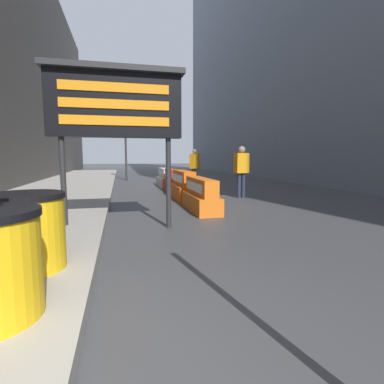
{
  "coord_description": "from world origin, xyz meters",
  "views": [
    {
      "loc": [
        0.32,
        -1.71,
        1.41
      ],
      "look_at": [
        2.21,
        6.15,
        0.45
      ],
      "focal_mm": 28.0,
      "sensor_mm": 36.0,
      "label": 1
    }
  ],
  "objects_px": {
    "barrel_drum_middle": "(26,231)",
    "message_board": "(116,105)",
    "pedestrian_passerby": "(195,164)",
    "jersey_barrier_orange_far": "(183,187)",
    "jersey_barrier_white": "(164,178)",
    "traffic_light_near_curb": "(125,130)",
    "jersey_barrier_orange_near": "(201,197)",
    "jersey_barrier_red_striped": "(172,182)",
    "traffic_cone_near": "(193,178)",
    "pedestrian_worker": "(241,167)"
  },
  "relations": [
    {
      "from": "jersey_barrier_red_striped",
      "to": "message_board",
      "type": "bearing_deg",
      "value": -108.66
    },
    {
      "from": "traffic_cone_near",
      "to": "jersey_barrier_white",
      "type": "bearing_deg",
      "value": 169.84
    },
    {
      "from": "jersey_barrier_orange_near",
      "to": "jersey_barrier_red_striped",
      "type": "height_order",
      "value": "jersey_barrier_red_striped"
    },
    {
      "from": "jersey_barrier_red_striped",
      "to": "jersey_barrier_orange_far",
      "type": "bearing_deg",
      "value": -90.0
    },
    {
      "from": "message_board",
      "to": "jersey_barrier_orange_far",
      "type": "xyz_separation_m",
      "value": [
        2.07,
        3.87,
        -1.93
      ]
    },
    {
      "from": "jersey_barrier_orange_far",
      "to": "traffic_cone_near",
      "type": "bearing_deg",
      "value": 71.97
    },
    {
      "from": "jersey_barrier_white",
      "to": "jersey_barrier_orange_near",
      "type": "bearing_deg",
      "value": -90.0
    },
    {
      "from": "message_board",
      "to": "jersey_barrier_red_striped",
      "type": "height_order",
      "value": "message_board"
    },
    {
      "from": "jersey_barrier_orange_far",
      "to": "barrel_drum_middle",
      "type": "bearing_deg",
      "value": -116.72
    },
    {
      "from": "jersey_barrier_orange_near",
      "to": "pedestrian_worker",
      "type": "distance_m",
      "value": 3.01
    },
    {
      "from": "jersey_barrier_orange_far",
      "to": "jersey_barrier_red_striped",
      "type": "relative_size",
      "value": 1.11
    },
    {
      "from": "jersey_barrier_orange_far",
      "to": "pedestrian_worker",
      "type": "relative_size",
      "value": 1.1
    },
    {
      "from": "jersey_barrier_orange_near",
      "to": "jersey_barrier_orange_far",
      "type": "distance_m",
      "value": 2.22
    },
    {
      "from": "barrel_drum_middle",
      "to": "jersey_barrier_red_striped",
      "type": "relative_size",
      "value": 0.49
    },
    {
      "from": "barrel_drum_middle",
      "to": "traffic_cone_near",
      "type": "height_order",
      "value": "barrel_drum_middle"
    },
    {
      "from": "jersey_barrier_orange_far",
      "to": "jersey_barrier_red_striped",
      "type": "bearing_deg",
      "value": 90.0
    },
    {
      "from": "jersey_barrier_white",
      "to": "traffic_light_near_curb",
      "type": "height_order",
      "value": "traffic_light_near_curb"
    },
    {
      "from": "pedestrian_worker",
      "to": "barrel_drum_middle",
      "type": "bearing_deg",
      "value": 43.41
    },
    {
      "from": "jersey_barrier_white",
      "to": "pedestrian_passerby",
      "type": "relative_size",
      "value": 1.09
    },
    {
      "from": "jersey_barrier_white",
      "to": "pedestrian_worker",
      "type": "relative_size",
      "value": 1.1
    },
    {
      "from": "message_board",
      "to": "jersey_barrier_orange_near",
      "type": "xyz_separation_m",
      "value": [
        2.07,
        1.65,
        -1.97
      ]
    },
    {
      "from": "jersey_barrier_orange_far",
      "to": "traffic_light_near_curb",
      "type": "bearing_deg",
      "value": 100.96
    },
    {
      "from": "jersey_barrier_white",
      "to": "pedestrian_passerby",
      "type": "distance_m",
      "value": 1.59
    },
    {
      "from": "traffic_light_near_curb",
      "to": "barrel_drum_middle",
      "type": "bearing_deg",
      "value": -95.43
    },
    {
      "from": "jersey_barrier_orange_near",
      "to": "pedestrian_passerby",
      "type": "xyz_separation_m",
      "value": [
        1.4,
        6.28,
        0.67
      ]
    },
    {
      "from": "traffic_cone_near",
      "to": "jersey_barrier_orange_near",
      "type": "bearing_deg",
      "value": -101.99
    },
    {
      "from": "message_board",
      "to": "traffic_cone_near",
      "type": "xyz_separation_m",
      "value": [
        3.43,
        8.02,
        -1.97
      ]
    },
    {
      "from": "pedestrian_worker",
      "to": "jersey_barrier_white",
      "type": "bearing_deg",
      "value": -72.16
    },
    {
      "from": "barrel_drum_middle",
      "to": "message_board",
      "type": "xyz_separation_m",
      "value": [
        0.99,
        2.22,
        1.76
      ]
    },
    {
      "from": "message_board",
      "to": "traffic_light_near_curb",
      "type": "relative_size",
      "value": 0.74
    },
    {
      "from": "traffic_light_near_curb",
      "to": "pedestrian_worker",
      "type": "distance_m",
      "value": 9.63
    },
    {
      "from": "traffic_light_near_curb",
      "to": "pedestrian_passerby",
      "type": "bearing_deg",
      "value": -55.96
    },
    {
      "from": "barrel_drum_middle",
      "to": "traffic_light_near_curb",
      "type": "relative_size",
      "value": 0.21
    },
    {
      "from": "jersey_barrier_orange_near",
      "to": "traffic_cone_near",
      "type": "distance_m",
      "value": 6.52
    },
    {
      "from": "barrel_drum_middle",
      "to": "pedestrian_passerby",
      "type": "relative_size",
      "value": 0.48
    },
    {
      "from": "jersey_barrier_red_striped",
      "to": "jersey_barrier_orange_near",
      "type": "bearing_deg",
      "value": -90.0
    },
    {
      "from": "barrel_drum_middle",
      "to": "pedestrian_passerby",
      "type": "height_order",
      "value": "pedestrian_passerby"
    },
    {
      "from": "traffic_cone_near",
      "to": "message_board",
      "type": "bearing_deg",
      "value": -113.13
    },
    {
      "from": "jersey_barrier_white",
      "to": "traffic_light_near_curb",
      "type": "xyz_separation_m",
      "value": [
        -1.67,
        4.2,
        2.59
      ]
    },
    {
      "from": "message_board",
      "to": "pedestrian_worker",
      "type": "relative_size",
      "value": 1.72
    },
    {
      "from": "jersey_barrier_red_striped",
      "to": "pedestrian_worker",
      "type": "height_order",
      "value": "pedestrian_worker"
    },
    {
      "from": "pedestrian_passerby",
      "to": "jersey_barrier_red_striped",
      "type": "bearing_deg",
      "value": -168.53
    },
    {
      "from": "pedestrian_worker",
      "to": "jersey_barrier_red_striped",
      "type": "bearing_deg",
      "value": -55.88
    },
    {
      "from": "message_board",
      "to": "pedestrian_worker",
      "type": "distance_m",
      "value": 5.72
    },
    {
      "from": "traffic_cone_near",
      "to": "pedestrian_passerby",
      "type": "height_order",
      "value": "pedestrian_passerby"
    },
    {
      "from": "traffic_light_near_curb",
      "to": "message_board",
      "type": "bearing_deg",
      "value": -91.88
    },
    {
      "from": "message_board",
      "to": "traffic_cone_near",
      "type": "bearing_deg",
      "value": 66.87
    },
    {
      "from": "traffic_cone_near",
      "to": "pedestrian_worker",
      "type": "relative_size",
      "value": 0.44
    },
    {
      "from": "message_board",
      "to": "jersey_barrier_red_striped",
      "type": "relative_size",
      "value": 1.74
    },
    {
      "from": "traffic_light_near_curb",
      "to": "pedestrian_worker",
      "type": "height_order",
      "value": "traffic_light_near_curb"
    }
  ]
}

